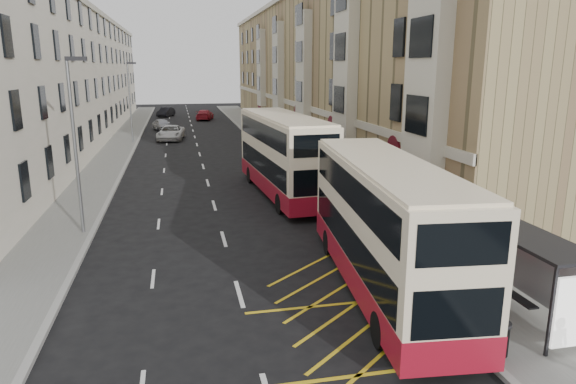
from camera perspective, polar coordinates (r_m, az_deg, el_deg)
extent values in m
plane|color=black|center=(14.81, -3.50, -17.64)|extent=(200.00, 200.00, 0.00)
cube|color=slate|center=(44.29, 0.85, 3.84)|extent=(4.00, 120.00, 0.15)
cube|color=slate|center=(43.57, -19.46, 2.88)|extent=(3.00, 120.00, 0.15)
cube|color=gray|center=(43.89, -1.70, 3.74)|extent=(0.25, 120.00, 0.15)
cube|color=gray|center=(43.40, -17.50, 2.99)|extent=(0.25, 120.00, 0.15)
cube|color=tan|center=(60.40, 4.14, 13.53)|extent=(10.00, 79.00, 15.00)
cube|color=beige|center=(59.31, -0.66, 10.18)|extent=(0.18, 79.00, 0.50)
cube|color=beige|center=(25.26, 15.23, 12.82)|extent=(0.80, 3.20, 10.00)
cube|color=beige|center=(36.37, 6.41, 13.35)|extent=(0.80, 3.20, 10.00)
cube|color=beige|center=(47.90, 1.76, 13.51)|extent=(0.80, 3.20, 10.00)
cube|color=beige|center=(59.62, -1.08, 13.56)|extent=(0.80, 3.20, 10.00)
cube|color=beige|center=(71.44, -2.98, 13.58)|extent=(0.80, 3.20, 10.00)
cube|color=#4E0B15|center=(29.62, 11.55, 1.78)|extent=(0.20, 1.60, 3.00)
cube|color=#4E0B15|center=(40.71, 4.82, 5.23)|extent=(0.20, 1.60, 3.00)
cube|color=#4E0B15|center=(52.21, 0.98, 7.16)|extent=(0.20, 1.60, 3.00)
cube|color=#4E0B15|center=(63.89, -1.49, 8.37)|extent=(0.20, 1.60, 3.00)
cube|color=#4E0B15|center=(75.67, -3.19, 9.19)|extent=(0.20, 1.60, 3.00)
cube|color=silver|center=(59.19, -24.03, 11.44)|extent=(9.00, 79.00, 13.00)
cube|color=beige|center=(58.69, -20.13, 18.14)|extent=(0.30, 79.00, 0.50)
cube|color=black|center=(15.48, 27.21, -11.72)|extent=(0.08, 0.08, 2.60)
cube|color=black|center=(18.30, 19.74, -7.10)|extent=(0.08, 0.08, 2.60)
cube|color=black|center=(18.98, 23.05, -6.64)|extent=(0.08, 0.08, 2.60)
cube|color=black|center=(16.76, 25.37, -4.65)|extent=(1.65, 4.25, 0.10)
cube|color=gray|center=(17.56, 26.72, -8.22)|extent=(0.04, 3.60, 1.95)
cube|color=white|center=(15.86, 29.13, -11.54)|extent=(1.19, 0.12, 2.00)
cube|color=black|center=(18.11, 24.13, -10.64)|extent=(0.35, 1.60, 0.06)
cylinder|color=#BA1709|center=(18.45, 15.04, -9.24)|extent=(0.06, 0.06, 1.00)
cylinder|color=#BA1709|center=(21.17, 11.06, -5.98)|extent=(0.06, 0.06, 1.00)
cylinder|color=#BA1709|center=(24.03, 8.05, -3.46)|extent=(0.06, 0.06, 1.00)
cube|color=#BA1709|center=(21.02, 11.12, -4.75)|extent=(0.05, 6.50, 0.06)
cube|color=#BA1709|center=(21.16, 11.07, -5.85)|extent=(0.05, 6.50, 0.06)
cylinder|color=slate|center=(25.19, -22.57, 4.59)|extent=(0.16, 0.16, 8.00)
cube|color=black|center=(24.87, -22.49, 13.54)|extent=(0.90, 0.18, 0.18)
cylinder|color=slate|center=(54.82, -17.15, 9.44)|extent=(0.16, 0.16, 8.00)
cube|color=black|center=(54.67, -17.01, 13.54)|extent=(0.90, 0.18, 0.18)
cube|color=#FBE8C2|center=(18.00, 10.70, -3.47)|extent=(3.71, 11.80, 4.17)
cube|color=maroon|center=(18.53, 10.48, -8.23)|extent=(3.74, 11.84, 0.95)
cube|color=black|center=(18.15, 10.63, -4.99)|extent=(3.66, 10.88, 1.16)
cube|color=black|center=(17.66, 10.89, 0.54)|extent=(3.66, 10.88, 1.06)
cube|color=#FBE8C2|center=(17.49, 11.01, 3.19)|extent=(3.56, 11.33, 0.13)
cube|color=black|center=(23.48, 6.49, -0.39)|extent=(2.24, 0.29, 1.37)
cube|color=black|center=(23.05, 6.63, 4.83)|extent=(1.85, 0.26, 0.47)
cube|color=black|center=(13.15, 18.26, -12.71)|extent=(2.24, 0.29, 1.27)
cylinder|color=black|center=(21.72, 4.55, -5.59)|extent=(0.39, 1.08, 1.06)
cylinder|color=black|center=(22.30, 10.59, -5.27)|extent=(0.39, 1.08, 1.06)
cylinder|color=black|center=(15.12, 10.21, -14.83)|extent=(0.39, 1.08, 1.06)
cylinder|color=black|center=(15.94, 18.69, -13.81)|extent=(0.39, 1.08, 1.06)
cube|color=#FBE8C2|center=(31.10, -0.50, 4.29)|extent=(3.58, 12.41, 4.40)
cube|color=maroon|center=(31.43, -0.50, 1.23)|extent=(3.62, 12.44, 1.00)
cube|color=black|center=(31.20, -0.50, 3.33)|extent=(3.56, 11.43, 1.23)
cube|color=black|center=(30.91, -0.51, 6.79)|extent=(3.56, 11.43, 1.11)
cube|color=#FBE8C2|center=(30.81, -0.51, 8.41)|extent=(3.44, 11.91, 0.13)
cube|color=black|center=(37.03, -3.02, 5.06)|extent=(2.37, 0.24, 1.45)
cube|color=black|center=(36.75, -3.07, 8.58)|extent=(1.95, 0.22, 0.50)
cube|color=black|center=(25.47, 3.15, 1.06)|extent=(2.37, 0.24, 1.34)
cylinder|color=black|center=(34.94, -4.20, 1.92)|extent=(0.38, 1.13, 1.11)
cylinder|color=black|center=(35.52, -0.22, 2.15)|extent=(0.38, 1.13, 1.11)
cylinder|color=black|center=(27.51, -0.86, -1.31)|extent=(0.38, 1.13, 1.11)
cylinder|color=black|center=(28.25, 4.08, -0.94)|extent=(0.38, 1.13, 1.11)
cylinder|color=black|center=(15.41, 22.40, -14.89)|extent=(0.51, 0.51, 0.88)
cylinder|color=black|center=(15.20, 22.56, -13.35)|extent=(0.57, 0.57, 0.08)
imported|color=black|center=(19.83, 16.80, -6.81)|extent=(0.87, 0.74, 1.58)
imported|color=black|center=(22.42, 11.31, -4.08)|extent=(0.95, 0.44, 1.59)
imported|color=silver|center=(57.03, -12.88, 6.43)|extent=(3.21, 5.80, 1.54)
imported|color=#9C9DA3|center=(65.62, -13.78, 7.26)|extent=(2.86, 4.55, 1.45)
imported|color=black|center=(84.28, -13.40, 8.65)|extent=(2.94, 4.67, 1.45)
imported|color=#A81A28|center=(77.93, -9.23, 8.47)|extent=(3.07, 5.45, 1.49)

